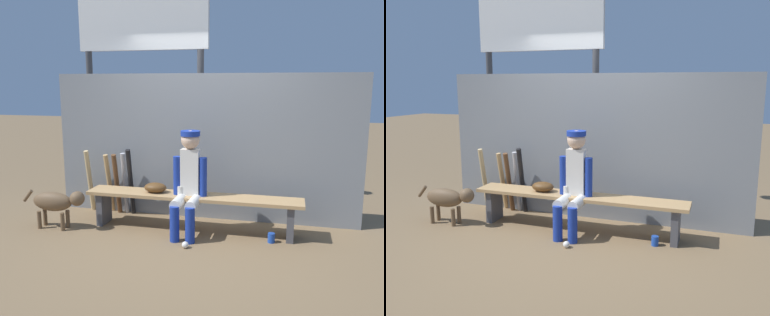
% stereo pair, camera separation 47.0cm
% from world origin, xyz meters
% --- Properties ---
extents(ground_plane, '(30.00, 30.00, 0.00)m').
position_xyz_m(ground_plane, '(0.00, 0.00, 0.00)').
color(ground_plane, brown).
extents(chainlink_fence, '(4.02, 0.03, 1.90)m').
position_xyz_m(chainlink_fence, '(0.00, 0.52, 0.95)').
color(chainlink_fence, gray).
rests_on(chainlink_fence, ground_plane).
extents(dugout_bench, '(2.62, 0.36, 0.45)m').
position_xyz_m(dugout_bench, '(0.00, 0.00, 0.36)').
color(dugout_bench, tan).
rests_on(dugout_bench, ground_plane).
extents(player_seated, '(0.41, 0.55, 1.23)m').
position_xyz_m(player_seated, '(-0.02, -0.11, 0.66)').
color(player_seated, silver).
rests_on(player_seated, ground_plane).
extents(baseball_glove, '(0.28, 0.20, 0.12)m').
position_xyz_m(baseball_glove, '(-0.46, 0.00, 0.51)').
color(baseball_glove, '#593819').
rests_on(baseball_glove, dugout_bench).
extents(bat_aluminum_black, '(0.10, 0.28, 0.93)m').
position_xyz_m(bat_aluminum_black, '(-0.93, 0.35, 0.47)').
color(bat_aluminum_black, black).
rests_on(bat_aluminum_black, ground_plane).
extents(bat_aluminum_silver, '(0.07, 0.19, 0.86)m').
position_xyz_m(bat_aluminum_silver, '(-1.04, 0.42, 0.43)').
color(bat_aluminum_silver, '#B7B7BC').
rests_on(bat_aluminum_silver, ground_plane).
extents(bat_wood_dark, '(0.09, 0.26, 0.85)m').
position_xyz_m(bat_wood_dark, '(-1.14, 0.35, 0.43)').
color(bat_wood_dark, brown).
rests_on(bat_wood_dark, ground_plane).
extents(bat_wood_tan, '(0.08, 0.22, 0.83)m').
position_xyz_m(bat_wood_tan, '(-1.29, 0.44, 0.41)').
color(bat_wood_tan, tan).
rests_on(bat_wood_tan, ground_plane).
extents(bat_wood_natural, '(0.07, 0.23, 0.88)m').
position_xyz_m(bat_wood_natural, '(-1.56, 0.40, 0.44)').
color(bat_wood_natural, tan).
rests_on(bat_wood_natural, ground_plane).
extents(baseball, '(0.07, 0.07, 0.07)m').
position_xyz_m(baseball, '(0.06, -0.54, 0.04)').
color(baseball, white).
rests_on(baseball, ground_plane).
extents(cup_on_ground, '(0.08, 0.08, 0.11)m').
position_xyz_m(cup_on_ground, '(0.96, -0.15, 0.06)').
color(cup_on_ground, '#1E47AD').
rests_on(cup_on_ground, ground_plane).
extents(cup_on_bench, '(0.08, 0.08, 0.11)m').
position_xyz_m(cup_on_bench, '(-0.13, -0.04, 0.51)').
color(cup_on_bench, silver).
rests_on(cup_on_bench, dugout_bench).
extents(scoreboard, '(2.30, 0.27, 3.35)m').
position_xyz_m(scoreboard, '(-1.03, 1.33, 2.35)').
color(scoreboard, '#3F3F42').
rests_on(scoreboard, ground_plane).
extents(dog, '(0.84, 0.20, 0.49)m').
position_xyz_m(dog, '(-1.63, -0.32, 0.34)').
color(dog, brown).
rests_on(dog, ground_plane).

